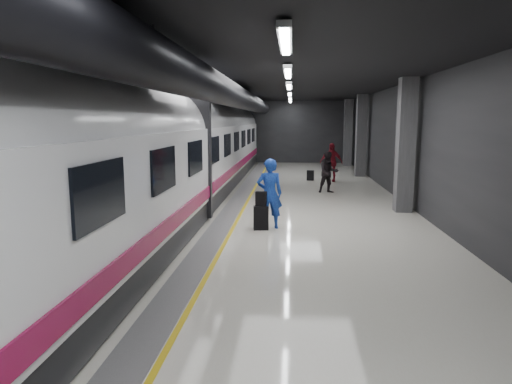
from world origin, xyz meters
name	(u,v)px	position (x,y,z in m)	size (l,w,h in m)	color
ground	(267,222)	(0.00, 0.00, 0.00)	(40.00, 40.00, 0.00)	silver
platform_hall	(260,106)	(-0.29, 0.96, 3.54)	(10.02, 40.02, 4.51)	black
train	(162,154)	(-3.25, 0.00, 2.07)	(3.05, 38.00, 4.05)	black
traveler_main	(270,194)	(0.10, -0.82, 1.01)	(0.74, 0.49, 2.03)	blue
suitcase_main	(261,218)	(-0.13, -1.01, 0.34)	(0.42, 0.27, 0.69)	black
shoulder_bag	(261,199)	(-0.12, -1.01, 0.89)	(0.31, 0.17, 0.42)	black
traveler_far_a	(328,172)	(2.31, 5.85, 0.89)	(0.87, 0.67, 1.78)	black
traveler_far_b	(331,162)	(2.75, 9.65, 0.98)	(1.15, 0.48, 1.96)	maroon
suitcase_far	(310,175)	(1.72, 9.95, 0.26)	(0.36, 0.23, 0.52)	black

